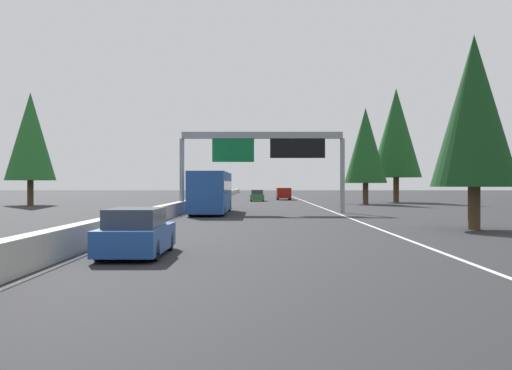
% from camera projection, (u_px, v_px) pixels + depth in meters
% --- Properties ---
extents(ground_plane, '(320.00, 320.00, 0.00)m').
position_uv_depth(ground_plane, '(204.00, 206.00, 61.58)').
color(ground_plane, '#262628').
extents(median_barrier, '(180.00, 0.56, 0.90)m').
position_uv_depth(median_barrier, '(215.00, 197.00, 81.58)').
color(median_barrier, '#ADAAA3').
rests_on(median_barrier, ground).
extents(shoulder_stripe_right, '(160.00, 0.16, 0.01)m').
position_uv_depth(shoulder_stripe_right, '(309.00, 203.00, 71.51)').
color(shoulder_stripe_right, silver).
rests_on(shoulder_stripe_right, ground).
extents(shoulder_stripe_median, '(160.00, 0.16, 0.01)m').
position_uv_depth(shoulder_stripe_median, '(214.00, 203.00, 71.58)').
color(shoulder_stripe_median, silver).
rests_on(shoulder_stripe_median, ground).
extents(sign_gantry_overhead, '(0.50, 12.68, 6.21)m').
position_uv_depth(sign_gantry_overhead, '(264.00, 149.00, 46.60)').
color(sign_gantry_overhead, gray).
rests_on(sign_gantry_overhead, ground).
extents(sedan_far_left, '(4.40, 1.80, 1.47)m').
position_uv_depth(sedan_far_left, '(136.00, 234.00, 18.74)').
color(sedan_far_left, '#1E4793').
rests_on(sedan_far_left, ground).
extents(bus_near_center, '(11.50, 2.55, 3.10)m').
position_uv_depth(bus_near_center, '(211.00, 191.00, 45.85)').
color(bus_near_center, '#1E4793').
rests_on(bus_near_center, ground).
extents(sedan_distant_a, '(4.40, 1.80, 1.47)m').
position_uv_depth(sedan_distant_a, '(218.00, 201.00, 56.64)').
color(sedan_distant_a, red).
rests_on(sedan_distant_a, ground).
extents(sedan_mid_center, '(4.40, 1.80, 1.47)m').
position_uv_depth(sedan_mid_center, '(257.00, 196.00, 79.58)').
color(sedan_mid_center, '#2D6B38').
rests_on(sedan_mid_center, ground).
extents(minivan_far_center, '(5.00, 1.95, 1.69)m').
position_uv_depth(minivan_far_center, '(284.00, 193.00, 86.09)').
color(minivan_far_center, maroon).
rests_on(minivan_far_center, ground).
extents(conifer_right_near, '(4.17, 4.17, 9.48)m').
position_uv_depth(conifer_right_near, '(474.00, 111.00, 29.52)').
color(conifer_right_near, '#4C3823').
rests_on(conifer_right_near, ground).
extents(conifer_right_mid, '(4.68, 4.68, 10.65)m').
position_uv_depth(conifer_right_mid, '(366.00, 146.00, 67.08)').
color(conifer_right_mid, '#4C3823').
rests_on(conifer_right_mid, ground).
extents(conifer_right_far, '(6.11, 6.11, 13.89)m').
position_uv_depth(conifer_right_far, '(396.00, 133.00, 74.03)').
color(conifer_right_far, '#4C3823').
rests_on(conifer_right_far, ground).
extents(conifer_left_mid, '(5.25, 5.25, 11.93)m').
position_uv_depth(conifer_left_mid, '(30.00, 136.00, 64.21)').
color(conifer_left_mid, '#4C3823').
rests_on(conifer_left_mid, ground).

